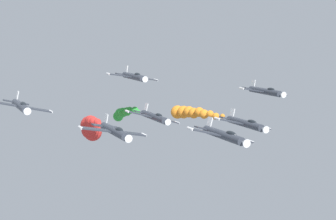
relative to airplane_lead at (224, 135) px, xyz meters
name	(u,v)px	position (x,y,z in m)	size (l,w,h in m)	color
airplane_lead	(224,135)	(0.00, 0.00, 0.00)	(9.33, 10.35, 3.24)	#333842
airplane_left_inner	(245,123)	(-9.21, -9.46, -0.65)	(9.38, 10.35, 3.11)	#333842
smoke_trail_left_inner	(189,113)	(-8.71, -27.65, -1.50)	(2.78, 16.71, 3.11)	orange
airplane_right_inner	(115,131)	(11.46, -9.49, -0.23)	(9.46, 10.35, 2.91)	#333842
smoke_trail_right_inner	(90,127)	(8.20, -32.63, -3.73)	(7.50, 23.63, 7.58)	red
airplane_left_outer	(154,117)	(0.42, -21.93, -0.84)	(9.31, 10.35, 3.27)	#333842
smoke_trail_left_outer	(123,113)	(0.04, -38.36, -2.61)	(2.47, 14.31, 4.37)	green
airplane_right_outer	(265,91)	(-21.05, -21.77, 2.38)	(9.48, 10.35, 2.85)	#333842
airplane_trailing	(21,106)	(21.99, -20.51, 2.41)	(9.39, 10.35, 3.10)	#333842
airplane_high_slot	(134,77)	(0.23, -31.82, 4.99)	(9.50, 10.35, 2.78)	#333842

